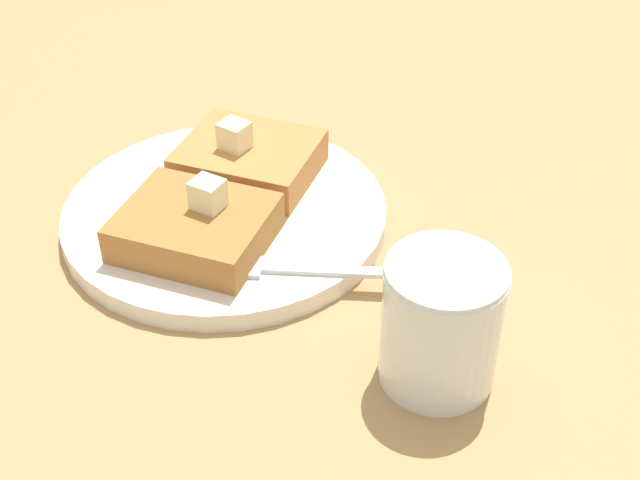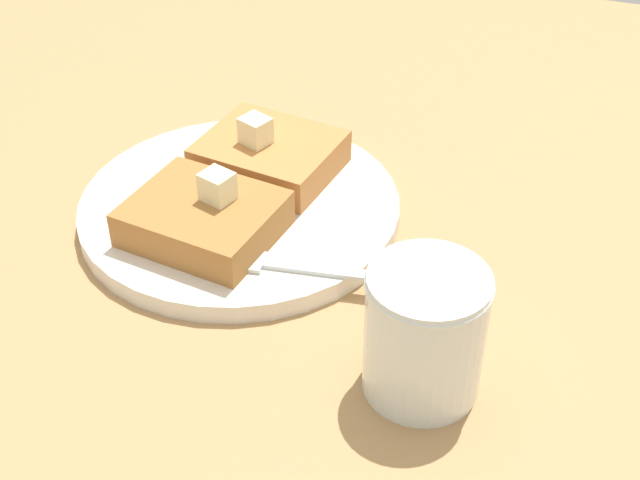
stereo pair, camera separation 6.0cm
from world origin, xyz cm
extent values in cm
cube|color=#AB8150|center=(0.00, 0.00, 1.00)|extent=(111.90, 111.90, 2.00)
cylinder|color=silver|center=(2.74, 8.42, 2.75)|extent=(24.79, 24.79, 1.51)
torus|color=#322B36|center=(2.74, 8.42, 3.11)|extent=(24.79, 24.79, 0.80)
cube|color=#A56C34|center=(-2.03, 9.07, 4.90)|extent=(10.11, 11.41, 2.78)
cube|color=#BE7A3D|center=(7.52, 7.77, 4.90)|extent=(10.11, 11.41, 2.78)
cube|color=beige|center=(-1.18, 8.19, 7.37)|extent=(2.50, 2.64, 2.16)
cube|color=beige|center=(6.89, 8.64, 7.37)|extent=(2.61, 2.73, 2.16)
cube|color=silver|center=(-3.23, -1.31, 3.69)|extent=(2.34, 10.03, 0.36)
cube|color=silver|center=(-4.15, 5.03, 3.69)|extent=(2.58, 3.09, 0.36)
cube|color=silver|center=(-5.41, 7.88, 3.69)|extent=(0.78, 3.21, 0.36)
cube|color=silver|center=(-4.86, 7.96, 3.69)|extent=(0.78, 3.21, 0.36)
cube|color=silver|center=(-4.32, 8.04, 3.69)|extent=(0.78, 3.21, 0.36)
cube|color=silver|center=(-3.77, 8.12, 3.69)|extent=(0.78, 3.21, 0.36)
cylinder|color=#451A0A|center=(-9.84, -9.28, 5.01)|extent=(6.70, 6.70, 6.02)
cylinder|color=silver|center=(-9.84, -9.28, 6.34)|extent=(7.28, 7.28, 8.69)
torus|color=silver|center=(-9.84, -9.28, 10.23)|extent=(7.49, 7.49, 0.50)
camera|label=1|loc=(-49.87, -10.51, 43.20)|focal=50.00mm
camera|label=2|loc=(-48.23, -16.27, 43.20)|focal=50.00mm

